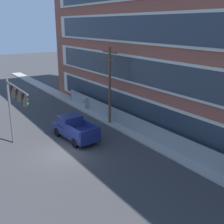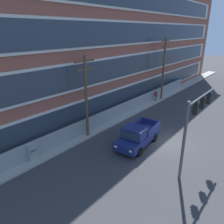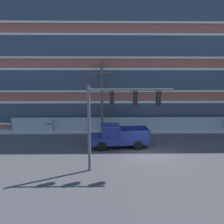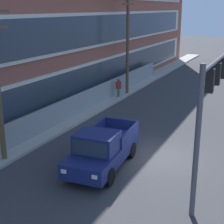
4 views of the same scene
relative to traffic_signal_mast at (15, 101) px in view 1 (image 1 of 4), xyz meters
name	(u,v)px [view 1 (image 1 of 4)]	position (x,y,z in m)	size (l,w,h in m)	color
ground_plane	(65,154)	(2.68, 2.77, -4.14)	(160.00, 160.00, 0.00)	#38383A
sidewalk_building_side	(137,134)	(2.68, 9.97, -4.06)	(80.00, 1.80, 0.16)	#9E9B93
chain_link_fence	(162,137)	(5.88, 10.07, -3.29)	(34.29, 0.06, 1.66)	gray
traffic_signal_mast	(15,101)	(0.00, 0.00, 0.00)	(5.43, 0.43, 5.66)	#4C4C51
pickup_truck_navy	(74,129)	(0.29, 4.78, -3.19)	(5.36, 2.41, 2.00)	navy
utility_pole_near_corner	(110,83)	(-1.18, 9.52, 0.15)	(2.32, 0.26, 7.73)	brown
electrical_cabinet	(86,104)	(-6.99, 9.86, -3.40)	(0.63, 0.47, 1.47)	#939993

